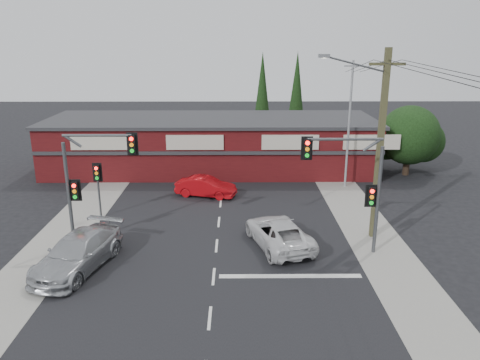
{
  "coord_description": "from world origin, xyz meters",
  "views": [
    {
      "loc": [
        1.06,
        -20.61,
        10.43
      ],
      "look_at": [
        1.24,
        3.0,
        3.24
      ],
      "focal_mm": 35.0,
      "sensor_mm": 36.0,
      "label": 1
    }
  ],
  "objects_px": {
    "white_suv": "(279,233)",
    "shop_building": "(212,143)",
    "red_sedan": "(206,187)",
    "utility_pole": "(378,140)",
    "silver_suv": "(78,253)"
  },
  "relations": [
    {
      "from": "white_suv",
      "to": "red_sedan",
      "type": "bearing_deg",
      "value": -78.26
    },
    {
      "from": "white_suv",
      "to": "shop_building",
      "type": "xyz_separation_m",
      "value": [
        -4.23,
        15.17,
        1.41
      ]
    },
    {
      "from": "silver_suv",
      "to": "shop_building",
      "type": "bearing_deg",
      "value": 87.85
    },
    {
      "from": "white_suv",
      "to": "red_sedan",
      "type": "height_order",
      "value": "white_suv"
    },
    {
      "from": "silver_suv",
      "to": "utility_pole",
      "type": "relative_size",
      "value": 0.56
    },
    {
      "from": "white_suv",
      "to": "shop_building",
      "type": "height_order",
      "value": "shop_building"
    },
    {
      "from": "shop_building",
      "to": "utility_pole",
      "type": "bearing_deg",
      "value": -56.24
    },
    {
      "from": "silver_suv",
      "to": "red_sedan",
      "type": "distance_m",
      "value": 11.8
    },
    {
      "from": "silver_suv",
      "to": "shop_building",
      "type": "height_order",
      "value": "shop_building"
    },
    {
      "from": "red_sedan",
      "to": "shop_building",
      "type": "height_order",
      "value": "shop_building"
    },
    {
      "from": "utility_pole",
      "to": "white_suv",
      "type": "bearing_deg",
      "value": -167.17
    },
    {
      "from": "utility_pole",
      "to": "red_sedan",
      "type": "bearing_deg",
      "value": 143.87
    },
    {
      "from": "red_sedan",
      "to": "utility_pole",
      "type": "bearing_deg",
      "value": -110.72
    },
    {
      "from": "shop_building",
      "to": "silver_suv",
      "type": "bearing_deg",
      "value": -106.98
    },
    {
      "from": "shop_building",
      "to": "red_sedan",
      "type": "bearing_deg",
      "value": -90.46
    }
  ]
}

